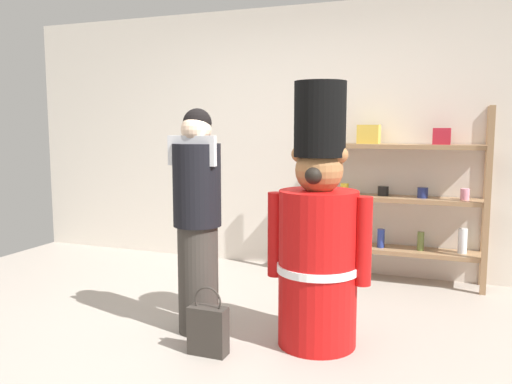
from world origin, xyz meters
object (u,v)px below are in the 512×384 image
person_shopper (197,218)px  shopping_bag (208,329)px  teddy_bear_guard (318,240)px  merchandise_shelf (402,194)px

person_shopper → shopping_bag: bearing=-54.1°
teddy_bear_guard → shopping_bag: 0.90m
teddy_bear_guard → shopping_bag: size_ratio=3.89×
teddy_bear_guard → shopping_bag: teddy_bear_guard is taller
merchandise_shelf → shopping_bag: merchandise_shelf is taller
person_shopper → shopping_bag: size_ratio=3.53×
merchandise_shelf → teddy_bear_guard: 1.71m
teddy_bear_guard → shopping_bag: bearing=-146.1°
teddy_bear_guard → person_shopper: bearing=-174.2°
teddy_bear_guard → person_shopper: teddy_bear_guard is taller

